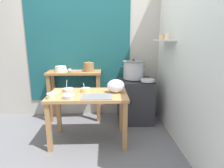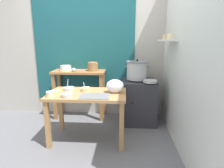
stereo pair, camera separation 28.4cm
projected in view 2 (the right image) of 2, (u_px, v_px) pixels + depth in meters
ground_plane at (83, 139)px, 2.91m from camera, size 9.00×9.00×0.00m
wall_back at (97, 48)px, 3.67m from camera, size 4.40×0.12×2.60m
wall_right at (180, 51)px, 2.71m from camera, size 0.30×3.20×2.60m
prep_table at (88, 100)px, 2.77m from camera, size 1.10×0.66×0.72m
back_shelf_table at (79, 82)px, 3.57m from camera, size 0.96×0.40×0.90m
stove_block at (138, 101)px, 3.44m from camera, size 0.60×0.61×0.78m
steamer_pot at (137, 70)px, 3.34m from camera, size 0.42×0.37×0.35m
clay_pot at (93, 67)px, 3.49m from camera, size 0.19×0.19×0.18m
bowl_stack_enamel at (66, 68)px, 3.50m from camera, size 0.22×0.22×0.10m
ladle at (74, 70)px, 3.41m from camera, size 0.26×0.10×0.07m
serving_tray at (95, 96)px, 2.57m from camera, size 0.40×0.28×0.01m
plastic_bag at (115, 86)px, 2.73m from camera, size 0.25×0.18×0.19m
wide_pan at (150, 81)px, 3.12m from camera, size 0.23×0.23×0.04m
prep_bowl_0 at (69, 89)px, 2.88m from camera, size 0.16×0.16×0.16m
prep_bowl_1 at (86, 89)px, 2.83m from camera, size 0.14×0.14×0.13m
prep_bowl_2 at (56, 92)px, 2.72m from camera, size 0.13×0.13×0.05m
prep_bowl_3 at (67, 95)px, 2.55m from camera, size 0.16×0.16×0.15m
prep_bowl_4 at (50, 94)px, 2.56m from camera, size 0.11×0.11×0.07m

